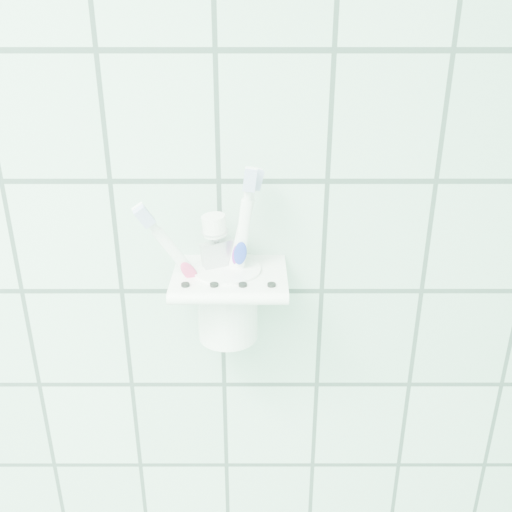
{
  "coord_description": "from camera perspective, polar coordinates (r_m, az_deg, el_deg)",
  "views": [
    {
      "loc": [
        0.67,
        0.56,
        1.58
      ],
      "look_at": [
        0.67,
        1.1,
        1.34
      ],
      "focal_mm": 40.0,
      "sensor_mm": 36.0,
      "label": 1
    }
  ],
  "objects": [
    {
      "name": "cup",
      "position": [
        0.68,
        -2.86,
        -4.4
      ],
      "size": [
        0.08,
        0.08,
        0.09
      ],
      "color": "white",
      "rests_on": "holder_bracket"
    },
    {
      "name": "toothbrush_pink",
      "position": [
        0.66,
        -2.48,
        0.56
      ],
      "size": [
        0.09,
        0.05,
        0.19
      ],
      "rotation": [
        0.09,
        -0.55,
        0.28
      ],
      "color": "white",
      "rests_on": "cup"
    },
    {
      "name": "toothbrush_orange",
      "position": [
        0.65,
        -2.7,
        0.66
      ],
      "size": [
        0.04,
        0.03,
        0.2
      ],
      "rotation": [
        0.07,
        0.13,
        -0.03
      ],
      "color": "white",
      "rests_on": "cup"
    },
    {
      "name": "toothbrush_blue",
      "position": [
        0.65,
        -3.94,
        0.19
      ],
      "size": [
        0.05,
        0.03,
        0.2
      ],
      "rotation": [
        -0.04,
        0.24,
        0.23
      ],
      "color": "white",
      "rests_on": "cup"
    },
    {
      "name": "toothpaste_tube",
      "position": [
        0.67,
        -3.11,
        -0.67
      ],
      "size": [
        0.05,
        0.04,
        0.15
      ],
      "rotation": [
        0.02,
        -0.1,
        0.42
      ],
      "color": "silver",
      "rests_on": "cup"
    },
    {
      "name": "holder_bracket",
      "position": [
        0.66,
        -2.62,
        -2.3
      ],
      "size": [
        0.13,
        0.11,
        0.04
      ],
      "color": "white",
      "rests_on": "wall_back"
    }
  ]
}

